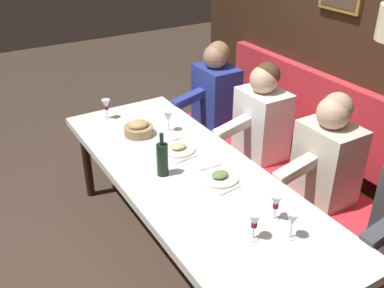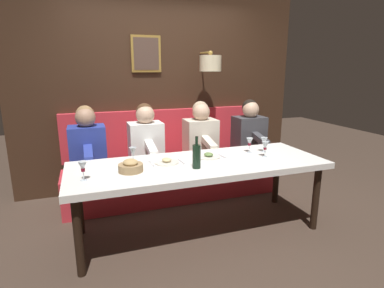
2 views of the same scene
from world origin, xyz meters
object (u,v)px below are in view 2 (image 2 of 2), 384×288
wine_glass_3 (250,142)px  diner_near (201,135)px  diner_middle (146,139)px  wine_glass_1 (133,152)px  wine_glass_2 (83,167)px  wine_glass_0 (264,142)px  dining_table (199,169)px  wine_glass_4 (265,146)px  diner_far (87,143)px  bread_bowl (131,166)px  diner_nearest (249,131)px  wine_bottle (197,156)px

wine_glass_3 → diner_near: bearing=22.5°
diner_near → wine_glass_3: bearing=-157.5°
diner_middle → wine_glass_1: (-0.71, 0.26, 0.04)m
wine_glass_2 → wine_glass_3: size_ratio=1.00×
wine_glass_1 → wine_glass_0: bearing=-91.5°
dining_table → wine_glass_4: size_ratio=15.27×
diner_far → wine_glass_0: (-0.75, -1.83, 0.04)m
dining_table → bread_bowl: bread_bowl is taller
diner_far → wine_glass_4: size_ratio=4.82×
dining_table → wine_glass_4: (-0.04, -0.71, 0.18)m
wine_glass_1 → bread_bowl: bearing=165.8°
diner_near → wine_glass_3: size_ratio=4.82×
wine_glass_0 → wine_glass_4: bearing=151.5°
diner_near → diner_far: (0.00, 1.37, 0.00)m
diner_near → bread_bowl: diner_near is taller
diner_nearest → wine_bottle: diner_nearest is taller
diner_middle → bread_bowl: bearing=161.1°
wine_glass_2 → wine_bottle: size_ratio=0.55×
diner_far → wine_glass_2: (-1.03, 0.05, 0.04)m
diner_middle → dining_table: bearing=-158.0°
diner_near → diner_middle: same height
dining_table → diner_middle: bearing=22.0°
diner_middle → wine_glass_3: 1.23m
diner_middle → wine_bottle: size_ratio=2.64×
diner_middle → wine_glass_4: (-0.92, -1.07, 0.04)m
diner_far → diner_near: bearing=-90.0°
diner_near → wine_glass_2: (-1.03, 1.43, 0.04)m
wine_glass_2 → wine_bottle: 0.99m
wine_bottle → diner_near: bearing=-22.8°
diner_middle → diner_far: 0.67m
diner_far → wine_glass_4: bearing=-117.9°
wine_glass_0 → wine_bottle: 0.94m
dining_table → wine_glass_1: (0.17, 0.62, 0.18)m
wine_glass_1 → wine_bottle: wine_bottle is taller
diner_far → wine_glass_1: (-0.71, -0.40, 0.04)m
diner_nearest → wine_glass_0: bearing=162.1°
diner_near → wine_glass_2: size_ratio=4.82×
diner_middle → wine_bottle: bearing=-165.4°
diner_middle → wine_glass_1: diner_middle is taller
wine_glass_0 → diner_near: bearing=31.7°
wine_glass_0 → wine_glass_3: bearing=79.9°
wine_bottle → diner_nearest: bearing=-47.6°
dining_table → bread_bowl: 0.69m
diner_middle → wine_glass_4: 1.41m
diner_middle → bread_bowl: 0.99m
wine_glass_2 → dining_table: bearing=-81.9°
wine_glass_1 → wine_glass_4: size_ratio=1.00×
diner_near → bread_bowl: (-0.94, 1.03, -0.03)m
diner_nearest → wine_bottle: (-1.04, 1.14, 0.04)m
diner_near → diner_far: same height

